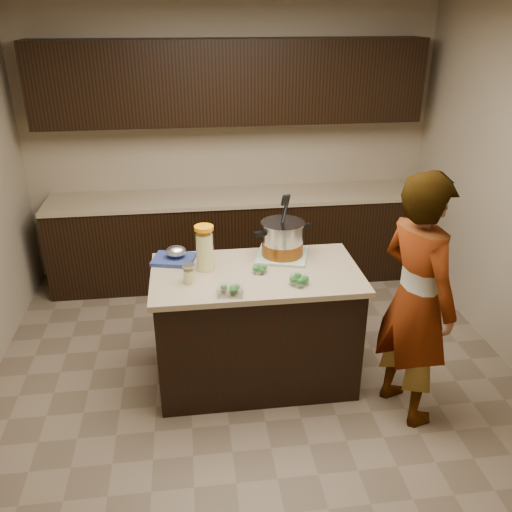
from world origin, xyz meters
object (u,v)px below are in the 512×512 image
(lemonade_pitcher, at_px, (205,250))
(person, at_px, (416,300))
(island, at_px, (256,326))
(stock_pot, at_px, (283,241))

(lemonade_pitcher, xyz_separation_m, person, (1.33, -0.56, -0.19))
(island, distance_m, stock_pot, 0.66)
(island, relative_size, lemonade_pitcher, 4.55)
(island, distance_m, person, 1.16)
(stock_pot, relative_size, person, 0.26)
(stock_pot, bearing_deg, island, -151.88)
(lemonade_pitcher, distance_m, person, 1.45)
(island, xyz_separation_m, stock_pot, (0.22, 0.22, 0.57))
(island, relative_size, person, 0.84)
(island, height_order, stock_pot, stock_pot)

